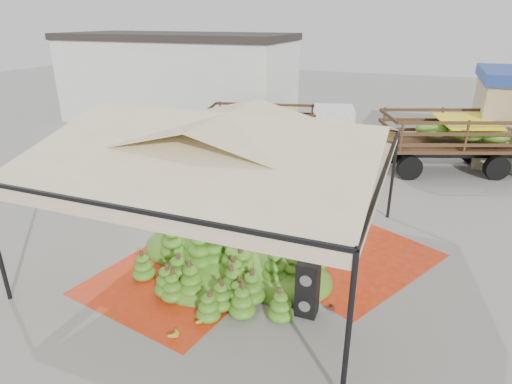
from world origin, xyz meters
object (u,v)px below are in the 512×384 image
at_px(truck_right, 481,135).
at_px(vendor, 251,170).
at_px(banana_heap, 235,244).
at_px(truck_left, 286,125).
at_px(speaker_stack, 307,288).

bearing_deg(truck_right, vendor, -165.69).
relative_size(banana_heap, vendor, 3.39).
relative_size(banana_heap, truck_right, 0.75).
bearing_deg(banana_heap, truck_left, 100.37).
distance_m(speaker_stack, vendor, 7.53).
relative_size(vendor, truck_right, 0.22).
bearing_deg(speaker_stack, vendor, 121.24).
distance_m(banana_heap, vendor, 5.34).
height_order(speaker_stack, vendor, vendor).
relative_size(banana_heap, speaker_stack, 4.43).
height_order(speaker_stack, truck_left, truck_left).
xyz_separation_m(banana_heap, vendor, (-1.61, 5.09, 0.24)).
xyz_separation_m(speaker_stack, vendor, (-3.96, 6.40, 0.20)).
xyz_separation_m(banana_heap, truck_left, (-1.87, 10.21, 0.81)).
relative_size(banana_heap, truck_left, 0.82).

